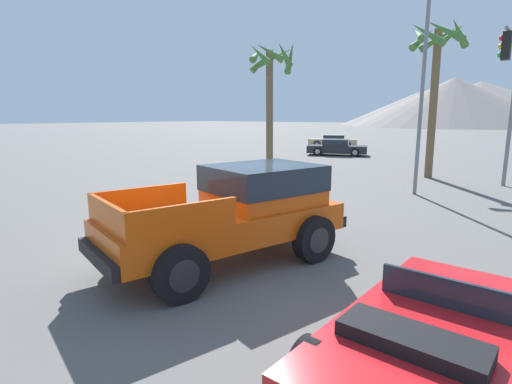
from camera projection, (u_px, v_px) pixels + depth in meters
name	position (u px, v px, depth m)	size (l,w,h in m)	color
ground_plane	(232.00, 254.00, 8.62)	(320.00, 320.00, 0.00)	#5B5956
orange_pickup_truck	(241.00, 207.00, 8.14)	(3.24, 5.42, 1.93)	#CC4C0C
red_convertible_car	(430.00, 339.00, 4.61)	(2.04, 4.06, 1.01)	red
parked_car_dark	(337.00, 147.00, 30.24)	(4.73, 3.26, 1.19)	#232328
parked_car_tan	(333.00, 141.00, 38.64)	(4.92, 3.45, 1.14)	tan
traffic_light_main	(510.00, 82.00, 15.10)	(0.38, 4.21, 5.99)	slate
street_lamp_post	(424.00, 61.00, 14.36)	(0.90, 0.24, 8.21)	slate
palm_tree_tall	(271.00, 76.00, 20.21)	(2.82, 2.65, 6.59)	brown
palm_tree_short	(435.00, 60.00, 18.33)	(2.69, 2.68, 7.21)	brown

